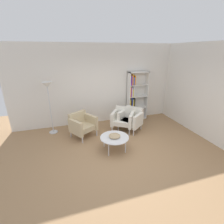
{
  "coord_description": "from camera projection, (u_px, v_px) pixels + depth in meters",
  "views": [
    {
      "loc": [
        -1.41,
        -3.48,
        2.66
      ],
      "look_at": [
        -0.06,
        0.84,
        0.95
      ],
      "focal_mm": 26.36,
      "sensor_mm": 36.0,
      "label": 1
    }
  ],
  "objects": [
    {
      "name": "bookshelf_tall",
      "position": [
        135.0,
        97.0,
        6.49
      ],
      "size": [
        0.8,
        0.3,
        1.9
      ],
      "color": "silver",
      "rests_on": "ground_plane"
    },
    {
      "name": "decorative_bowl",
      "position": [
        115.0,
        136.0,
        4.54
      ],
      "size": [
        0.32,
        0.32,
        0.05
      ],
      "color": "tan",
      "rests_on": "coffee_table_low"
    },
    {
      "name": "armchair_near_window",
      "position": [
        82.0,
        124.0,
        5.3
      ],
      "size": [
        0.94,
        0.92,
        0.78
      ],
      "rotation": [
        0.0,
        0.0,
        0.55
      ],
      "color": "#C6B289",
      "rests_on": "ground_plane"
    },
    {
      "name": "armchair_spare_guest",
      "position": [
        123.0,
        119.0,
        5.75
      ],
      "size": [
        0.94,
        0.93,
        0.78
      ],
      "rotation": [
        0.0,
        0.0,
        -0.6
      ],
      "color": "white",
      "rests_on": "ground_plane"
    },
    {
      "name": "coffee_table_low",
      "position": [
        115.0,
        138.0,
        4.56
      ],
      "size": [
        0.8,
        0.8,
        0.4
      ],
      "color": "silver",
      "rests_on": "ground_plane"
    },
    {
      "name": "plaster_back_panel",
      "position": [
        100.0,
        85.0,
        6.12
      ],
      "size": [
        6.4,
        0.12,
        2.9
      ],
      "primitive_type": "cube",
      "color": "silver",
      "rests_on": "ground_plane"
    },
    {
      "name": "floor_lamp_torchiere",
      "position": [
        48.0,
        91.0,
        5.16
      ],
      "size": [
        0.32,
        0.32,
        1.74
      ],
      "color": "silver",
      "rests_on": "ground_plane"
    },
    {
      "name": "ground_plane",
      "position": [
        123.0,
        155.0,
        4.44
      ],
      "size": [
        8.32,
        8.32,
        0.0
      ],
      "primitive_type": "plane",
      "color": "#9E7751"
    },
    {
      "name": "plaster_right_partition",
      "position": [
        201.0,
        90.0,
        5.26
      ],
      "size": [
        0.12,
        5.2,
        2.9
      ],
      "primitive_type": "cube",
      "color": "silver",
      "rests_on": "ground_plane"
    },
    {
      "name": "armchair_by_bookshelf",
      "position": [
        131.0,
        119.0,
        5.74
      ],
      "size": [
        0.94,
        0.95,
        0.78
      ],
      "rotation": [
        0.0,
        0.0,
        -0.91
      ],
      "color": "white",
      "rests_on": "ground_plane"
    }
  ]
}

